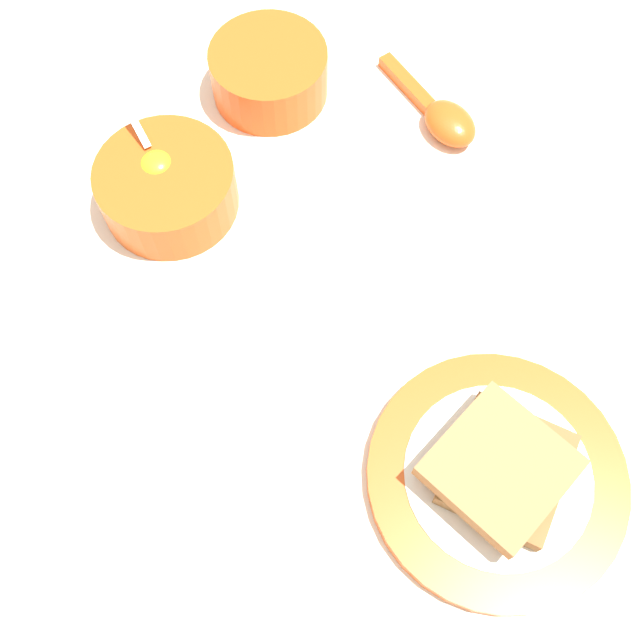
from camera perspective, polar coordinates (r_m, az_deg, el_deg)
ground_plane at (r=0.72m, az=0.76°, el=3.29°), size 3.00×3.00×0.00m
egg_bowl at (r=0.75m, az=-11.59°, el=9.95°), size 0.13×0.14×0.08m
toast_plate at (r=0.66m, az=13.30°, el=-11.57°), size 0.22×0.22×0.02m
toast_sandwich at (r=0.64m, az=13.80°, el=-10.90°), size 0.15×0.14×0.04m
soup_spoon at (r=0.82m, az=9.33°, el=15.03°), size 0.09×0.14×0.03m
congee_bowl at (r=0.83m, az=-3.91°, el=18.39°), size 0.12×0.12×0.06m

